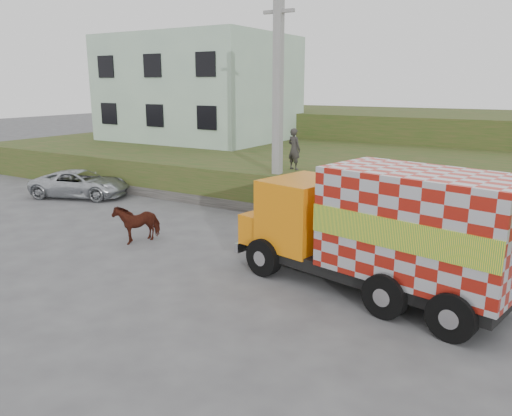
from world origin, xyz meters
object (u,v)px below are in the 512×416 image
Objects in this scene: pedestrian at (294,149)px; utility_pole at (278,103)px; suv at (81,184)px; cargo_truck at (382,230)px; cow at (137,222)px.

utility_pole is at bearing 101.02° from pedestrian.
utility_pole reaches higher than pedestrian.
utility_pole is at bearing -96.76° from suv.
suv is 9.38m from pedestrian.
cargo_truck is at bearing -43.31° from utility_pole.
pedestrian reaches higher than cow.
utility_pole is 4.98× the size of pedestrian.
pedestrian is at bearing -89.96° from suv.
cargo_truck is at bearing 16.94° from cow.
cargo_truck reaches higher than cow.
utility_pole is 1.14× the size of cargo_truck.
pedestrian is at bearing 142.75° from cargo_truck.
suv is (-6.53, 3.27, -0.01)m from cow.
utility_pole reaches higher than cow.
cow is 7.01m from pedestrian.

